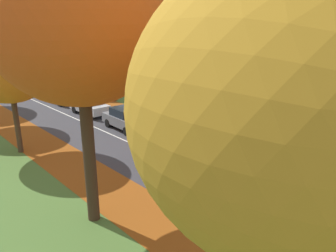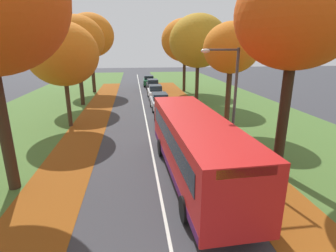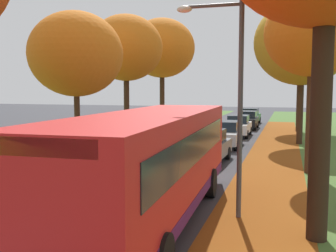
{
  "view_description": "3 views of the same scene",
  "coord_description": "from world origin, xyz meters",
  "px_view_note": "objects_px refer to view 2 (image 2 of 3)",
  "views": [
    {
      "loc": [
        -12.07,
        -1.61,
        7.84
      ],
      "look_at": [
        1.72,
        13.5,
        1.28
      ],
      "focal_mm": 35.0,
      "sensor_mm": 36.0,
      "label": 1
    },
    {
      "loc": [
        -0.97,
        -2.03,
        6.02
      ],
      "look_at": [
        0.93,
        12.33,
        1.64
      ],
      "focal_mm": 28.0,
      "sensor_mm": 36.0,
      "label": 2
    },
    {
      "loc": [
        5.25,
        -0.71,
        3.61
      ],
      "look_at": [
        0.69,
        14.22,
        2.14
      ],
      "focal_mm": 42.0,
      "sensor_mm": 36.0,
      "label": 3
    }
  ],
  "objects_px": {
    "tree_left_far": "(77,40)",
    "car_grey_lead": "(166,115)",
    "car_silver_following": "(160,101)",
    "car_green_trailing": "(149,81)",
    "tree_right_distant": "(185,40)",
    "tree_right_far": "(198,41)",
    "car_black_fourth_in_line": "(153,85)",
    "tree_left_distant": "(90,35)",
    "car_white_third_in_line": "(155,92)",
    "streetlamp_right": "(229,96)",
    "bus": "(195,144)",
    "tree_left_mid": "(63,54)",
    "tree_right_mid": "(231,48)",
    "tree_right_near": "(297,15)"
  },
  "relations": [
    {
      "from": "tree_right_far",
      "to": "streetlamp_right",
      "type": "relative_size",
      "value": 1.57
    },
    {
      "from": "tree_left_mid",
      "to": "tree_left_far",
      "type": "relative_size",
      "value": 0.86
    },
    {
      "from": "tree_left_mid",
      "to": "tree_left_distant",
      "type": "xyz_separation_m",
      "value": [
        -0.36,
        16.65,
        1.96
      ]
    },
    {
      "from": "tree_left_far",
      "to": "tree_right_mid",
      "type": "bearing_deg",
      "value": -37.87
    },
    {
      "from": "tree_left_distant",
      "to": "car_silver_following",
      "type": "distance_m",
      "value": 15.72
    },
    {
      "from": "tree_right_mid",
      "to": "tree_left_mid",
      "type": "bearing_deg",
      "value": 171.97
    },
    {
      "from": "streetlamp_right",
      "to": "tree_right_far",
      "type": "bearing_deg",
      "value": 81.69
    },
    {
      "from": "streetlamp_right",
      "to": "tree_right_mid",
      "type": "bearing_deg",
      "value": 69.65
    },
    {
      "from": "tree_right_mid",
      "to": "car_black_fourth_in_line",
      "type": "height_order",
      "value": "tree_right_mid"
    },
    {
      "from": "tree_right_mid",
      "to": "tree_right_far",
      "type": "bearing_deg",
      "value": 91.05
    },
    {
      "from": "tree_left_far",
      "to": "tree_right_mid",
      "type": "xyz_separation_m",
      "value": [
        12.68,
        -9.86,
        -0.75
      ]
    },
    {
      "from": "car_silver_following",
      "to": "tree_left_distant",
      "type": "bearing_deg",
      "value": 124.13
    },
    {
      "from": "car_grey_lead",
      "to": "car_silver_following",
      "type": "relative_size",
      "value": 1.01
    },
    {
      "from": "tree_left_far",
      "to": "bus",
      "type": "relative_size",
      "value": 0.87
    },
    {
      "from": "tree_right_mid",
      "to": "car_silver_following",
      "type": "relative_size",
      "value": 1.85
    },
    {
      "from": "tree_left_far",
      "to": "car_white_third_in_line",
      "type": "bearing_deg",
      "value": 17.56
    },
    {
      "from": "car_black_fourth_in_line",
      "to": "car_green_trailing",
      "type": "xyz_separation_m",
      "value": [
        -0.22,
        5.28,
        0.0
      ]
    },
    {
      "from": "bus",
      "to": "streetlamp_right",
      "type": "bearing_deg",
      "value": 29.58
    },
    {
      "from": "tree_left_mid",
      "to": "tree_right_mid",
      "type": "relative_size",
      "value": 1.01
    },
    {
      "from": "tree_right_near",
      "to": "car_grey_lead",
      "type": "distance_m",
      "value": 11.97
    },
    {
      "from": "streetlamp_right",
      "to": "bus",
      "type": "distance_m",
      "value": 2.98
    },
    {
      "from": "tree_right_near",
      "to": "bus",
      "type": "bearing_deg",
      "value": 179.38
    },
    {
      "from": "tree_right_mid",
      "to": "tree_right_far",
      "type": "xyz_separation_m",
      "value": [
        -0.17,
        9.35,
        0.69
      ]
    },
    {
      "from": "car_grey_lead",
      "to": "car_silver_following",
      "type": "height_order",
      "value": "same"
    },
    {
      "from": "tree_right_far",
      "to": "tree_right_distant",
      "type": "xyz_separation_m",
      "value": [
        0.11,
        8.04,
        0.28
      ]
    },
    {
      "from": "tree_left_far",
      "to": "car_black_fourth_in_line",
      "type": "relative_size",
      "value": 2.18
    },
    {
      "from": "tree_left_distant",
      "to": "car_white_third_in_line",
      "type": "distance_m",
      "value": 12.02
    },
    {
      "from": "car_grey_lead",
      "to": "car_silver_following",
      "type": "xyz_separation_m",
      "value": [
        0.08,
        5.54,
        0.0
      ]
    },
    {
      "from": "tree_right_distant",
      "to": "car_silver_following",
      "type": "bearing_deg",
      "value": -112.79
    },
    {
      "from": "car_green_trailing",
      "to": "tree_right_distant",
      "type": "bearing_deg",
      "value": -54.19
    },
    {
      "from": "tree_left_distant",
      "to": "car_grey_lead",
      "type": "distance_m",
      "value": 20.18
    },
    {
      "from": "tree_right_near",
      "to": "tree_right_mid",
      "type": "distance_m",
      "value": 8.07
    },
    {
      "from": "car_grey_lead",
      "to": "car_white_third_in_line",
      "type": "xyz_separation_m",
      "value": [
        0.13,
        11.38,
        0.0
      ]
    },
    {
      "from": "tree_left_mid",
      "to": "tree_right_distant",
      "type": "distance_m",
      "value": 19.88
    },
    {
      "from": "streetlamp_right",
      "to": "car_silver_following",
      "type": "bearing_deg",
      "value": 98.74
    },
    {
      "from": "bus",
      "to": "car_silver_following",
      "type": "xyz_separation_m",
      "value": [
        -0.16,
        14.5,
        -0.89
      ]
    },
    {
      "from": "tree_left_far",
      "to": "car_grey_lead",
      "type": "bearing_deg",
      "value": -47.75
    },
    {
      "from": "tree_left_far",
      "to": "car_green_trailing",
      "type": "height_order",
      "value": "tree_left_far"
    },
    {
      "from": "tree_left_far",
      "to": "car_silver_following",
      "type": "distance_m",
      "value": 10.5
    },
    {
      "from": "tree_left_far",
      "to": "streetlamp_right",
      "type": "distance_m",
      "value": 19.74
    },
    {
      "from": "tree_left_far",
      "to": "bus",
      "type": "bearing_deg",
      "value": -65.1
    },
    {
      "from": "streetlamp_right",
      "to": "tree_left_far",
      "type": "bearing_deg",
      "value": 121.3
    },
    {
      "from": "streetlamp_right",
      "to": "car_white_third_in_line",
      "type": "relative_size",
      "value": 1.43
    },
    {
      "from": "tree_right_distant",
      "to": "car_grey_lead",
      "type": "height_order",
      "value": "tree_right_distant"
    },
    {
      "from": "tree_right_distant",
      "to": "streetlamp_right",
      "type": "bearing_deg",
      "value": -95.83
    },
    {
      "from": "car_black_fourth_in_line",
      "to": "car_green_trailing",
      "type": "distance_m",
      "value": 5.28
    },
    {
      "from": "car_silver_following",
      "to": "car_green_trailing",
      "type": "height_order",
      "value": "same"
    },
    {
      "from": "tree_left_far",
      "to": "car_green_trailing",
      "type": "distance_m",
      "value": 17.07
    },
    {
      "from": "tree_left_distant",
      "to": "tree_right_mid",
      "type": "distance_m",
      "value": 22.32
    },
    {
      "from": "tree_left_mid",
      "to": "car_black_fourth_in_line",
      "type": "height_order",
      "value": "tree_left_mid"
    }
  ]
}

